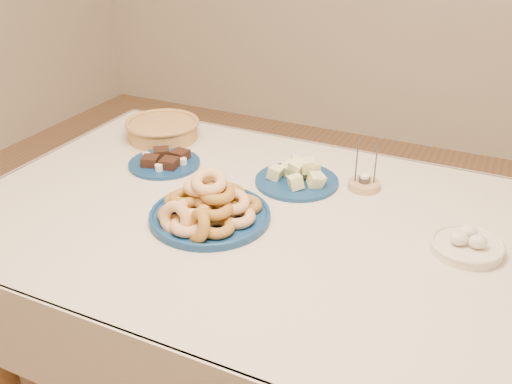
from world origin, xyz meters
TOP-DOWN VIEW (x-y plane):
  - dining_table at (0.00, 0.00)m, footprint 1.71×1.11m
  - donut_platter at (-0.13, -0.09)m, footprint 0.40×0.40m
  - melon_plate at (0.01, 0.23)m, footprint 0.32×0.32m
  - brownie_plate at (-0.43, 0.16)m, footprint 0.30×0.30m
  - wicker_basket at (-0.57, 0.35)m, footprint 0.33×0.33m
  - candle_holder at (0.20, 0.28)m, footprint 0.12×0.12m
  - egg_bowl at (0.53, 0.06)m, footprint 0.23×0.23m

SIDE VIEW (x-z plane):
  - dining_table at x=0.00m, z-range 0.27..1.02m
  - brownie_plate at x=-0.43m, z-range 0.74..0.78m
  - candle_holder at x=0.20m, z-range 0.68..0.85m
  - egg_bowl at x=0.53m, z-range 0.74..0.80m
  - melon_plate at x=0.01m, z-range 0.73..0.82m
  - donut_platter at x=-0.13m, z-range 0.71..0.86m
  - wicker_basket at x=-0.57m, z-range 0.75..0.82m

